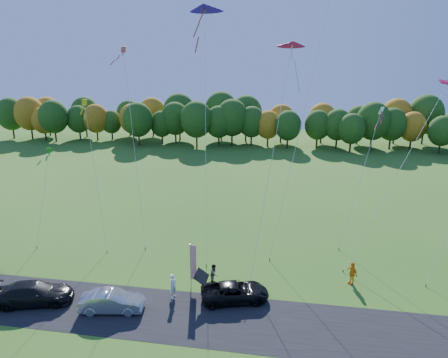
% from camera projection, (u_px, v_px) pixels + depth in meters
% --- Properties ---
extents(ground, '(160.00, 160.00, 0.00)m').
position_uv_depth(ground, '(211.00, 287.00, 30.97)').
color(ground, '#2B5F19').
extents(asphalt_strip, '(90.00, 6.00, 0.01)m').
position_uv_depth(asphalt_strip, '(200.00, 318.00, 27.18)').
color(asphalt_strip, black).
rests_on(asphalt_strip, ground).
extents(tree_line, '(116.00, 12.00, 10.00)m').
position_uv_depth(tree_line, '(263.00, 147.00, 83.08)').
color(tree_line, '#1E4711').
rests_on(tree_line, ground).
extents(black_suv, '(5.39, 3.60, 1.37)m').
position_uv_depth(black_suv, '(235.00, 292.00, 29.01)').
color(black_suv, black).
rests_on(black_suv, ground).
extents(silver_sedan, '(4.63, 2.27, 1.46)m').
position_uv_depth(silver_sedan, '(112.00, 301.00, 27.77)').
color(silver_sedan, '#B2B1B6').
rests_on(silver_sedan, ground).
extents(dark_truck_a, '(5.83, 3.65, 1.58)m').
position_uv_depth(dark_truck_a, '(34.00, 293.00, 28.67)').
color(dark_truck_a, black).
rests_on(dark_truck_a, ground).
extents(person_tailgate_a, '(0.64, 0.79, 1.88)m').
position_uv_depth(person_tailgate_a, '(173.00, 286.00, 29.26)').
color(person_tailgate_a, white).
rests_on(person_tailgate_a, ground).
extents(person_tailgate_b, '(0.67, 0.83, 1.60)m').
position_uv_depth(person_tailgate_b, '(214.00, 274.00, 31.28)').
color(person_tailgate_b, gray).
rests_on(person_tailgate_b, ground).
extents(person_east, '(0.97, 1.15, 1.84)m').
position_uv_depth(person_east, '(352.00, 273.00, 31.15)').
color(person_east, orange).
rests_on(person_east, ground).
extents(feather_flag, '(0.49, 0.15, 3.75)m').
position_uv_depth(feather_flag, '(193.00, 262.00, 30.07)').
color(feather_flag, '#999999').
rests_on(feather_flag, ground).
extents(kite_delta_blue, '(3.60, 10.86, 23.56)m').
position_uv_depth(kite_delta_blue, '(205.00, 121.00, 35.78)').
color(kite_delta_blue, '#4C3F33').
rests_on(kite_delta_blue, ground).
extents(kite_parafoil_orange, '(7.38, 13.24, 27.04)m').
position_uv_depth(kite_parafoil_orange, '(306.00, 102.00, 36.96)').
color(kite_parafoil_orange, '#4C3F33').
rests_on(kite_parafoil_orange, ground).
extents(kite_delta_red, '(3.65, 8.69, 19.58)m').
position_uv_depth(kite_delta_red, '(273.00, 154.00, 32.41)').
color(kite_delta_red, '#4C3F33').
rests_on(kite_delta_red, ground).
extents(kite_parafoil_rainbow, '(9.52, 6.41, 15.72)m').
position_uv_depth(kite_parafoil_rainbow, '(396.00, 176.00, 33.17)').
color(kite_parafoil_rainbow, '#4C3F33').
rests_on(kite_parafoil_rainbow, ground).
extents(kite_diamond_yellow, '(4.48, 6.20, 13.64)m').
position_uv_depth(kite_diamond_yellow, '(95.00, 174.00, 37.72)').
color(kite_diamond_yellow, '#4C3F33').
rests_on(kite_diamond_yellow, ground).
extents(kite_diamond_green, '(0.95, 4.82, 9.02)m').
position_uv_depth(kite_diamond_green, '(43.00, 194.00, 38.31)').
color(kite_diamond_green, '#4C3F33').
rests_on(kite_diamond_green, ground).
extents(kite_diamond_white, '(4.19, 5.88, 13.06)m').
position_uv_depth(kite_diamond_white, '(361.00, 178.00, 37.55)').
color(kite_diamond_white, '#4C3F33').
rests_on(kite_diamond_white, ground).
extents(kite_diamond_pink, '(3.86, 6.34, 18.57)m').
position_uv_depth(kite_diamond_pink, '(134.00, 147.00, 37.71)').
color(kite_diamond_pink, '#4C3F33').
rests_on(kite_diamond_pink, ground).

